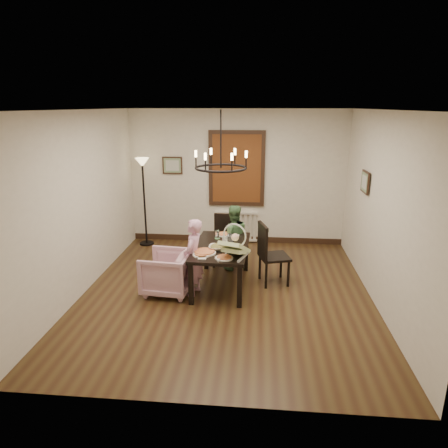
% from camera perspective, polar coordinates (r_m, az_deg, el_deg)
% --- Properties ---
extents(room_shell, '(4.51, 5.00, 2.81)m').
position_cam_1_polar(room_shell, '(6.31, 0.65, 3.24)').
color(room_shell, '#453117').
rests_on(room_shell, ground).
extents(dining_table, '(0.89, 1.52, 0.70)m').
position_cam_1_polar(dining_table, '(6.43, -0.42, -3.82)').
color(dining_table, black).
rests_on(dining_table, room_shell).
extents(chair_far, '(0.42, 0.42, 0.94)m').
position_cam_1_polar(chair_far, '(7.35, 0.00, -2.37)').
color(chair_far, black).
rests_on(chair_far, room_shell).
extents(chair_right, '(0.57, 0.57, 1.04)m').
position_cam_1_polar(chair_right, '(6.63, 7.22, -4.17)').
color(chair_right, black).
rests_on(chair_right, room_shell).
extents(armchair, '(0.80, 0.79, 0.67)m').
position_cam_1_polar(armchair, '(6.38, -8.13, -6.86)').
color(armchair, '#CB9BB2').
rests_on(armchair, room_shell).
extents(elderly_woman, '(0.30, 0.41, 1.01)m').
position_cam_1_polar(elderly_woman, '(6.22, -4.40, -5.68)').
color(elderly_woman, '#DA9ABA').
rests_on(elderly_woman, room_shell).
extents(seated_man, '(0.55, 0.47, 0.98)m').
position_cam_1_polar(seated_man, '(7.15, 1.29, -2.72)').
color(seated_man, '#487043').
rests_on(seated_man, room_shell).
extents(baby_bouncer, '(0.54, 0.63, 0.35)m').
position_cam_1_polar(baby_bouncer, '(5.88, 1.50, -3.13)').
color(baby_bouncer, beige).
rests_on(baby_bouncer, dining_table).
extents(salad_bowl, '(0.32, 0.32, 0.08)m').
position_cam_1_polar(salad_bowl, '(6.22, -0.98, -3.34)').
color(salad_bowl, white).
rests_on(salad_bowl, dining_table).
extents(pizza_platter, '(0.35, 0.35, 0.04)m').
position_cam_1_polar(pizza_platter, '(6.08, -2.80, -4.02)').
color(pizza_platter, tan).
rests_on(pizza_platter, dining_table).
extents(drinking_glass, '(0.08, 0.08, 0.15)m').
position_cam_1_polar(drinking_glass, '(6.48, 1.03, -2.15)').
color(drinking_glass, silver).
rests_on(drinking_glass, dining_table).
extents(window_blinds, '(1.00, 0.03, 1.40)m').
position_cam_1_polar(window_blinds, '(8.33, 1.82, 7.90)').
color(window_blinds, brown).
rests_on(window_blinds, room_shell).
extents(radiator, '(0.92, 0.12, 0.62)m').
position_cam_1_polar(radiator, '(8.62, 1.75, -0.32)').
color(radiator, silver).
rests_on(radiator, room_shell).
extents(picture_back, '(0.42, 0.03, 0.36)m').
position_cam_1_polar(picture_back, '(8.51, -7.38, 8.31)').
color(picture_back, black).
rests_on(picture_back, room_shell).
extents(picture_right, '(0.03, 0.42, 0.36)m').
position_cam_1_polar(picture_right, '(6.98, 19.52, 5.68)').
color(picture_right, black).
rests_on(picture_right, room_shell).
extents(floor_lamp, '(0.30, 0.30, 1.80)m').
position_cam_1_polar(floor_lamp, '(8.49, -11.29, 2.93)').
color(floor_lamp, black).
rests_on(floor_lamp, room_shell).
extents(chandelier, '(0.80, 0.80, 0.04)m').
position_cam_1_polar(chandelier, '(6.09, -0.45, 8.02)').
color(chandelier, black).
rests_on(chandelier, room_shell).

